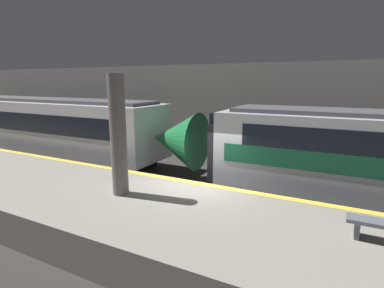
% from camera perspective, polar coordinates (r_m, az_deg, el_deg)
% --- Properties ---
extents(ground_plane, '(120.00, 120.00, 0.00)m').
position_cam_1_polar(ground_plane, '(10.40, 0.98, -12.56)').
color(ground_plane, '#33302D').
extents(platform, '(40.00, 4.36, 1.04)m').
position_cam_1_polar(platform, '(8.46, -5.79, -14.73)').
color(platform, gray).
rests_on(platform, ground).
extents(station_rear_barrier, '(50.00, 0.15, 5.25)m').
position_cam_1_polar(station_rear_barrier, '(16.46, 12.46, 5.73)').
color(station_rear_barrier, '#9E998E').
rests_on(station_rear_barrier, ground).
extents(support_pillar_near, '(0.47, 0.47, 3.48)m').
position_cam_1_polar(support_pillar_near, '(8.79, -13.88, 1.51)').
color(support_pillar_near, slate).
rests_on(support_pillar_near, platform).
extents(train_modern, '(21.49, 3.01, 3.38)m').
position_cam_1_polar(train_modern, '(20.18, -28.45, 3.09)').
color(train_modern, black).
rests_on(train_modern, ground).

